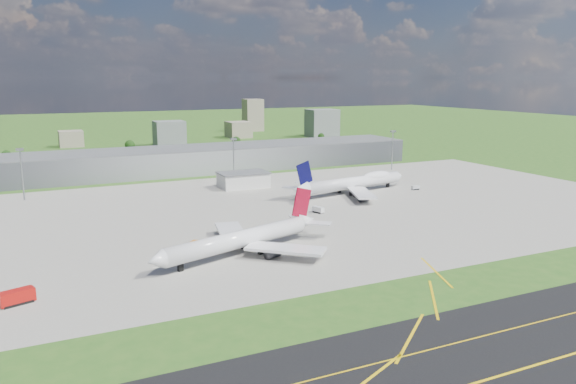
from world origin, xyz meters
name	(u,v)px	position (x,y,z in m)	size (l,w,h in m)	color
ground	(200,175)	(0.00, 150.00, 0.00)	(1400.00, 1400.00, 0.00)	#2C5B1C
taxiway	(550,361)	(0.00, -110.00, 0.03)	(1400.00, 60.00, 0.06)	black
apron	(290,210)	(10.00, 40.00, 0.04)	(360.00, 190.00, 0.08)	gray
terminal	(193,160)	(0.00, 165.00, 7.50)	(300.00, 42.00, 15.00)	gray
ops_building	(243,180)	(10.00, 100.00, 4.00)	(26.00, 16.00, 8.00)	silver
mast_west	(21,165)	(-100.00, 115.00, 17.71)	(3.50, 2.00, 25.90)	gray
mast_center	(234,152)	(10.00, 115.00, 17.71)	(3.50, 2.00, 25.90)	gray
mast_east	(393,143)	(120.00, 115.00, 17.71)	(3.50, 2.00, 25.90)	gray
airliner_red_twin	(244,239)	(-32.34, -11.97, 5.26)	(69.89, 53.13, 19.76)	white
airliner_blue_quad	(354,183)	(57.04, 60.78, 5.51)	(75.60, 58.59, 19.83)	white
fire_truck	(17,297)	(-103.14, -27.26, 1.95)	(9.53, 5.96, 3.92)	#AD100C
tug_yellow	(194,243)	(-45.26, 5.17, 0.84)	(3.38, 3.48, 1.59)	orange
van_white_near	(318,210)	(18.84, 29.44, 1.39)	(4.11, 5.96, 2.76)	silver
van_white_far	(415,188)	(91.56, 53.58, 1.16)	(4.46, 2.34, 2.28)	silver
bldg_cw	(71,139)	(-60.00, 340.00, 7.00)	(20.00, 18.00, 14.00)	gray
bldg_c	(169,133)	(20.00, 310.00, 11.00)	(26.00, 20.00, 22.00)	slate
bldg_ce	(238,130)	(100.00, 350.00, 8.00)	(22.00, 24.00, 16.00)	gray
bldg_e	(322,123)	(180.00, 320.00, 14.00)	(30.00, 22.00, 28.00)	slate
bldg_tall_e	(253,115)	(140.00, 410.00, 18.00)	(20.00, 18.00, 36.00)	gray
tree_w	(6,155)	(-110.00, 265.00, 4.86)	(6.75, 6.75, 8.25)	#382314
tree_c	(130,145)	(-20.00, 280.00, 5.84)	(8.10, 8.10, 9.90)	#382314
tree_e	(236,141)	(70.00, 275.00, 5.51)	(7.65, 7.65, 9.35)	#382314
tree_far_e	(321,136)	(160.00, 285.00, 4.53)	(6.30, 6.30, 7.70)	#382314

